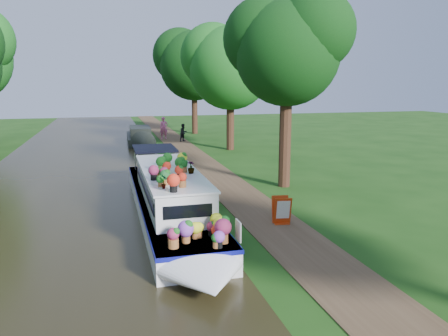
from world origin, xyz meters
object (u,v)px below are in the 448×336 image
Objects in this scene: sandwich_board at (282,211)px; pedestrian_pink at (164,128)px; second_boat at (140,137)px; plant_boat at (171,198)px; pedestrian_dark at (184,133)px.

pedestrian_pink is at bearing 100.56° from sandwich_board.
pedestrian_pink is (2.25, 2.37, 0.45)m from second_boat.
second_boat is at bearing -133.28° from pedestrian_pink.
plant_boat is 21.04m from second_boat.
sandwich_board is 0.65× the size of pedestrian_dark.
pedestrian_pink is at bearing 90.81° from pedestrian_dark.
sandwich_board is at bearing -80.02° from second_boat.
sandwich_board is 0.49× the size of pedestrian_pink.
sandwich_board is (3.23, -22.36, -0.09)m from second_boat.
sandwich_board is at bearing -124.12° from pedestrian_dark.
sandwich_board is 22.65m from pedestrian_dark.
second_boat is at bearing 106.51° from sandwich_board.
pedestrian_pink is at bearing 83.30° from plant_boat.
pedestrian_pink reaches higher than sandwich_board.
second_boat is 4.78× the size of pedestrian_dark.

